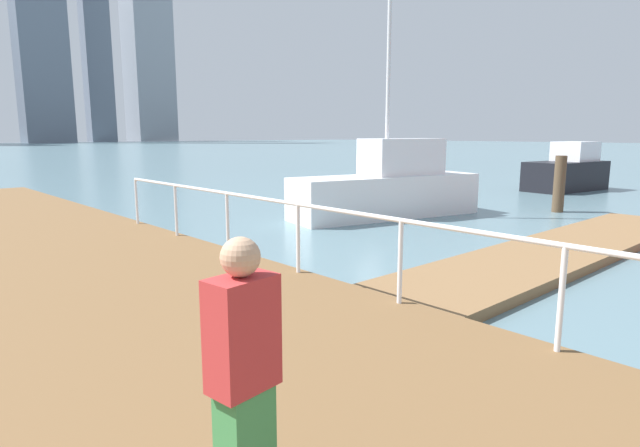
{
  "coord_description": "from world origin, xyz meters",
  "views": [
    {
      "loc": [
        -8.08,
        6.91,
        2.49
      ],
      "look_at": [
        -1.83,
        13.8,
        0.88
      ],
      "focal_mm": 29.16,
      "sensor_mm": 36.0,
      "label": 1
    }
  ],
  "objects": [
    {
      "name": "pedestrian_1",
      "position": [
        -6.66,
        9.07,
        1.21
      ],
      "size": [
        0.38,
        0.26,
        1.58
      ],
      "color": "#3F8C4C",
      "rests_on": "boardwalk"
    },
    {
      "name": "skyline_tower_4",
      "position": [
        51.1,
        172.04,
        20.69
      ],
      "size": [
        7.71,
        6.51,
        41.38
      ],
      "primitive_type": "cube",
      "rotation": [
        0.0,
        0.0,
        -0.06
      ],
      "color": "slate",
      "rests_on": "ground_plane"
    },
    {
      "name": "moored_boat_0",
      "position": [
        15.57,
        16.62,
        0.84
      ],
      "size": [
        4.29,
        2.31,
        2.14
      ],
      "color": "black",
      "rests_on": "ground_plane"
    },
    {
      "name": "dock_piling_0",
      "position": [
        8.73,
        14.03,
        0.9
      ],
      "size": [
        0.35,
        0.35,
        1.8
      ],
      "primitive_type": "cylinder",
      "color": "brown",
      "rests_on": "ground_plane"
    },
    {
      "name": "skyline_tower_5",
      "position": [
        68.89,
        175.29,
        25.3
      ],
      "size": [
        14.53,
        10.73,
        50.6
      ],
      "primitive_type": "cube",
      "rotation": [
        0.0,
        0.0,
        0.08
      ],
      "color": "#8C939E",
      "rests_on": "ground_plane"
    },
    {
      "name": "moored_boat_3",
      "position": [
        4.01,
        17.11,
        0.9
      ],
      "size": [
        6.23,
        2.95,
        8.16
      ],
      "color": "white",
      "rests_on": "ground_plane"
    },
    {
      "name": "ground_plane",
      "position": [
        0.0,
        20.0,
        0.0
      ],
      "size": [
        300.0,
        300.0,
        0.0
      ],
      "primitive_type": "plane",
      "color": "slate"
    },
    {
      "name": "floating_dock",
      "position": [
        2.5,
        11.35,
        0.09
      ],
      "size": [
        12.0,
        2.0,
        0.18
      ],
      "primitive_type": "cube",
      "color": "olive",
      "rests_on": "ground_plane"
    }
  ]
}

